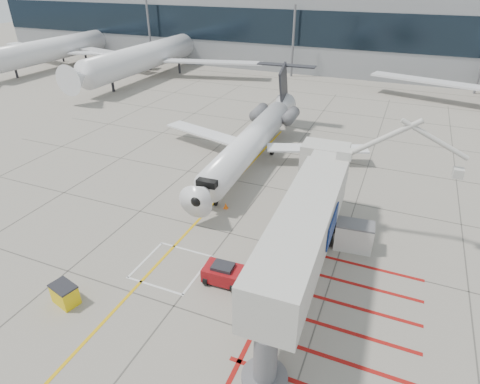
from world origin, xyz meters
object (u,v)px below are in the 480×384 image
at_px(jet_bridge, 302,238).
at_px(regional_jet, 244,135).
at_px(pushback_tug, 223,273).
at_px(spill_bin, 65,294).

bearing_deg(jet_bridge, regional_jet, 121.95).
distance_m(pushback_tug, spill_bin, 9.35).
xyz_separation_m(regional_jet, jet_bridge, (9.28, -13.87, 0.09)).
relative_size(jet_bridge, pushback_tug, 8.05).
bearing_deg(pushback_tug, jet_bridge, 11.41).
xyz_separation_m(pushback_tug, spill_bin, (-7.76, -5.22, -0.05)).
xyz_separation_m(regional_jet, spill_bin, (-2.99, -20.21, -3.13)).
bearing_deg(regional_jet, jet_bridge, -58.53).
distance_m(regional_jet, pushback_tug, 16.02).
bearing_deg(pushback_tug, regional_jet, 105.18).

